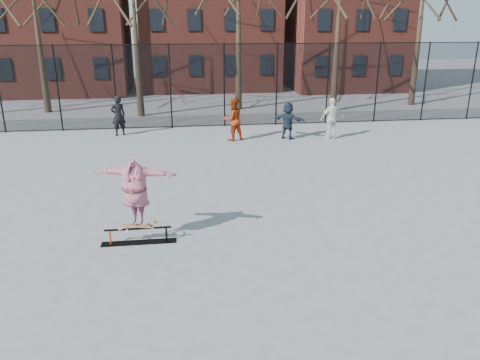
{
  "coord_description": "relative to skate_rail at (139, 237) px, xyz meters",
  "views": [
    {
      "loc": [
        -1.09,
        -9.88,
        5.1
      ],
      "look_at": [
        0.44,
        1.5,
        1.12
      ],
      "focal_mm": 35.0,
      "sensor_mm": 36.0,
      "label": 1
    }
  ],
  "objects": [
    {
      "name": "skateboard",
      "position": [
        0.01,
        -0.0,
        0.29
      ],
      "size": [
        0.8,
        0.19,
        0.09
      ],
      "primitive_type": null,
      "color": "#925F3A",
      "rests_on": "skate_rail"
    },
    {
      "name": "skater",
      "position": [
        0.01,
        -0.0,
        1.13
      ],
      "size": [
        2.02,
        0.99,
        1.59
      ],
      "primitive_type": "imported",
      "rotation": [
        0.0,
        0.0,
        -0.25
      ],
      "color": "#3F3380",
      "rests_on": "skateboard"
    },
    {
      "name": "skate_rail",
      "position": [
        0.0,
        0.0,
        0.0
      ],
      "size": [
        1.78,
        0.27,
        0.39
      ],
      "color": "black",
      "rests_on": "ground"
    },
    {
      "name": "bystander_red",
      "position": [
        3.43,
        9.63,
        0.78
      ],
      "size": [
        1.1,
        0.98,
        1.86
      ],
      "primitive_type": "imported",
      "rotation": [
        0.0,
        0.0,
        3.51
      ],
      "color": "#9A2C0D",
      "rests_on": "ground"
    },
    {
      "name": "bystander_black",
      "position": [
        -1.64,
        11.25,
        0.75
      ],
      "size": [
        0.77,
        0.64,
        1.81
      ],
      "primitive_type": "imported",
      "rotation": [
        0.0,
        0.0,
        3.51
      ],
      "color": "black",
      "rests_on": "ground"
    },
    {
      "name": "bystander_navy",
      "position": [
        5.87,
        9.58,
        0.66
      ],
      "size": [
        1.46,
        1.33,
        1.62
      ],
      "primitive_type": "imported",
      "rotation": [
        0.0,
        0.0,
        2.44
      ],
      "color": "#1B2637",
      "rests_on": "ground"
    },
    {
      "name": "fence",
      "position": [
        2.14,
        12.53,
        1.9
      ],
      "size": [
        34.03,
        0.07,
        4.0
      ],
      "color": "black",
      "rests_on": "ground"
    },
    {
      "name": "rowhouses",
      "position": [
        2.87,
        25.53,
        5.91
      ],
      "size": [
        29.0,
        7.0,
        13.0
      ],
      "color": "maroon",
      "rests_on": "ground"
    },
    {
      "name": "ground",
      "position": [
        2.15,
        -0.47,
        -0.15
      ],
      "size": [
        100.0,
        100.0,
        0.0
      ],
      "primitive_type": "plane",
      "color": "slate"
    },
    {
      "name": "bystander_white",
      "position": [
        7.79,
        9.31,
        0.76
      ],
      "size": [
        1.12,
        0.58,
        1.83
      ],
      "primitive_type": "imported",
      "rotation": [
        0.0,
        0.0,
        3.27
      ],
      "color": "silver",
      "rests_on": "ground"
    }
  ]
}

